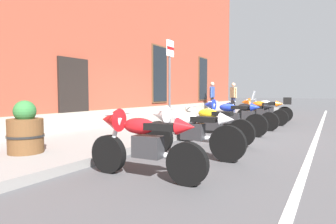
{
  "coord_description": "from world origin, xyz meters",
  "views": [
    {
      "loc": [
        -8.31,
        -3.55,
        1.26
      ],
      "look_at": [
        -1.07,
        0.65,
        0.7
      ],
      "focal_mm": 30.3,
      "sensor_mm": 36.0,
      "label": 1
    }
  ],
  "objects_px": {
    "motorcycle_yellow_naked": "(211,125)",
    "barrel_planter": "(25,131)",
    "pedestrian_tan_coat": "(233,96)",
    "motorcycle_blue_sport": "(228,116)",
    "motorcycle_silver_touring": "(270,109)",
    "motorcycle_red_sport": "(141,140)",
    "motorcycle_black_sport": "(245,113)",
    "motorcycle_orange_sport": "(259,110)",
    "motorcycle_white_sport": "(187,129)",
    "pedestrian_blue_top": "(212,95)",
    "parking_sign": "(170,73)"
  },
  "relations": [
    {
      "from": "motorcycle_white_sport",
      "to": "pedestrian_blue_top",
      "type": "xyz_separation_m",
      "value": [
        10.51,
        3.56,
        0.6
      ]
    },
    {
      "from": "motorcycle_silver_touring",
      "to": "barrel_planter",
      "type": "bearing_deg",
      "value": 165.89
    },
    {
      "from": "motorcycle_red_sport",
      "to": "motorcycle_silver_touring",
      "type": "bearing_deg",
      "value": -0.25
    },
    {
      "from": "pedestrian_tan_coat",
      "to": "barrel_planter",
      "type": "height_order",
      "value": "pedestrian_tan_coat"
    },
    {
      "from": "motorcycle_black_sport",
      "to": "pedestrian_blue_top",
      "type": "distance_m",
      "value": 6.54
    },
    {
      "from": "pedestrian_blue_top",
      "to": "barrel_planter",
      "type": "xyz_separation_m",
      "value": [
        -12.29,
        -1.12,
        -0.59
      ]
    },
    {
      "from": "motorcycle_yellow_naked",
      "to": "pedestrian_blue_top",
      "type": "relative_size",
      "value": 1.22
    },
    {
      "from": "motorcycle_yellow_naked",
      "to": "barrel_planter",
      "type": "bearing_deg",
      "value": 146.03
    },
    {
      "from": "motorcycle_red_sport",
      "to": "barrel_planter",
      "type": "xyz_separation_m",
      "value": [
        -0.2,
        2.46,
        -0.0
      ]
    },
    {
      "from": "motorcycle_red_sport",
      "to": "pedestrian_tan_coat",
      "type": "height_order",
      "value": "pedestrian_tan_coat"
    },
    {
      "from": "parking_sign",
      "to": "pedestrian_tan_coat",
      "type": "bearing_deg",
      "value": 6.71
    },
    {
      "from": "motorcycle_blue_sport",
      "to": "motorcycle_orange_sport",
      "type": "bearing_deg",
      "value": -3.79
    },
    {
      "from": "motorcycle_yellow_naked",
      "to": "pedestrian_tan_coat",
      "type": "height_order",
      "value": "pedestrian_tan_coat"
    },
    {
      "from": "motorcycle_red_sport",
      "to": "parking_sign",
      "type": "relative_size",
      "value": 0.76
    },
    {
      "from": "motorcycle_blue_sport",
      "to": "barrel_planter",
      "type": "bearing_deg",
      "value": 157.03
    },
    {
      "from": "motorcycle_yellow_naked",
      "to": "motorcycle_red_sport",
      "type": "bearing_deg",
      "value": -177.17
    },
    {
      "from": "motorcycle_blue_sport",
      "to": "motorcycle_silver_touring",
      "type": "xyz_separation_m",
      "value": [
        4.83,
        -0.33,
        -0.01
      ]
    },
    {
      "from": "parking_sign",
      "to": "barrel_planter",
      "type": "height_order",
      "value": "parking_sign"
    },
    {
      "from": "pedestrian_blue_top",
      "to": "parking_sign",
      "type": "xyz_separation_m",
      "value": [
        -8.63,
        -2.1,
        0.67
      ]
    },
    {
      "from": "motorcycle_silver_touring",
      "to": "pedestrian_blue_top",
      "type": "relative_size",
      "value": 1.21
    },
    {
      "from": "motorcycle_black_sport",
      "to": "motorcycle_orange_sport",
      "type": "height_order",
      "value": "motorcycle_orange_sport"
    },
    {
      "from": "motorcycle_white_sport",
      "to": "pedestrian_tan_coat",
      "type": "relative_size",
      "value": 1.26
    },
    {
      "from": "motorcycle_silver_touring",
      "to": "pedestrian_tan_coat",
      "type": "relative_size",
      "value": 1.23
    },
    {
      "from": "motorcycle_blue_sport",
      "to": "motorcycle_black_sport",
      "type": "height_order",
      "value": "motorcycle_blue_sport"
    },
    {
      "from": "motorcycle_yellow_naked",
      "to": "parking_sign",
      "type": "relative_size",
      "value": 0.83
    },
    {
      "from": "motorcycle_silver_touring",
      "to": "pedestrian_blue_top",
      "type": "xyz_separation_m",
      "value": [
        2.32,
        3.63,
        0.58
      ]
    },
    {
      "from": "motorcycle_red_sport",
      "to": "barrel_planter",
      "type": "relative_size",
      "value": 2.01
    },
    {
      "from": "motorcycle_red_sport",
      "to": "parking_sign",
      "type": "distance_m",
      "value": 3.97
    },
    {
      "from": "motorcycle_white_sport",
      "to": "motorcycle_silver_touring",
      "type": "xyz_separation_m",
      "value": [
        8.18,
        -0.07,
        0.02
      ]
    },
    {
      "from": "pedestrian_blue_top",
      "to": "barrel_planter",
      "type": "height_order",
      "value": "pedestrian_blue_top"
    },
    {
      "from": "motorcycle_yellow_naked",
      "to": "motorcycle_black_sport",
      "type": "bearing_deg",
      "value": 0.63
    },
    {
      "from": "motorcycle_black_sport",
      "to": "barrel_planter",
      "type": "height_order",
      "value": "barrel_planter"
    },
    {
      "from": "motorcycle_black_sport",
      "to": "motorcycle_silver_touring",
      "type": "bearing_deg",
      "value": -4.21
    },
    {
      "from": "motorcycle_white_sport",
      "to": "motorcycle_black_sport",
      "type": "height_order",
      "value": "motorcycle_black_sport"
    },
    {
      "from": "barrel_planter",
      "to": "pedestrian_tan_coat",
      "type": "bearing_deg",
      "value": 0.58
    },
    {
      "from": "motorcycle_silver_touring",
      "to": "parking_sign",
      "type": "bearing_deg",
      "value": 166.38
    },
    {
      "from": "motorcycle_red_sport",
      "to": "motorcycle_orange_sport",
      "type": "relative_size",
      "value": 0.97
    },
    {
      "from": "motorcycle_orange_sport",
      "to": "barrel_planter",
      "type": "height_order",
      "value": "barrel_planter"
    },
    {
      "from": "motorcycle_silver_touring",
      "to": "motorcycle_blue_sport",
      "type": "bearing_deg",
      "value": 176.1
    },
    {
      "from": "motorcycle_blue_sport",
      "to": "pedestrian_blue_top",
      "type": "distance_m",
      "value": 7.9
    },
    {
      "from": "parking_sign",
      "to": "barrel_planter",
      "type": "xyz_separation_m",
      "value": [
        -3.67,
        0.98,
        -1.26
      ]
    },
    {
      "from": "parking_sign",
      "to": "motorcycle_white_sport",
      "type": "bearing_deg",
      "value": -142.15
    },
    {
      "from": "motorcycle_black_sport",
      "to": "motorcycle_orange_sport",
      "type": "xyz_separation_m",
      "value": [
        1.69,
        -0.13,
        0.02
      ]
    },
    {
      "from": "pedestrian_blue_top",
      "to": "motorcycle_black_sport",
      "type": "bearing_deg",
      "value": -148.64
    },
    {
      "from": "motorcycle_silver_touring",
      "to": "pedestrian_tan_coat",
      "type": "xyz_separation_m",
      "value": [
        3.15,
        2.64,
        0.56
      ]
    },
    {
      "from": "motorcycle_silver_touring",
      "to": "motorcycle_black_sport",
      "type": "bearing_deg",
      "value": 175.79
    },
    {
      "from": "pedestrian_blue_top",
      "to": "motorcycle_blue_sport",
      "type": "bearing_deg",
      "value": -155.24
    },
    {
      "from": "motorcycle_yellow_naked",
      "to": "pedestrian_tan_coat",
      "type": "xyz_separation_m",
      "value": [
        9.7,
        2.44,
        0.65
      ]
    },
    {
      "from": "motorcycle_red_sport",
      "to": "pedestrian_blue_top",
      "type": "bearing_deg",
      "value": 16.53
    },
    {
      "from": "motorcycle_orange_sport",
      "to": "barrel_planter",
      "type": "bearing_deg",
      "value": 164.12
    }
  ]
}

